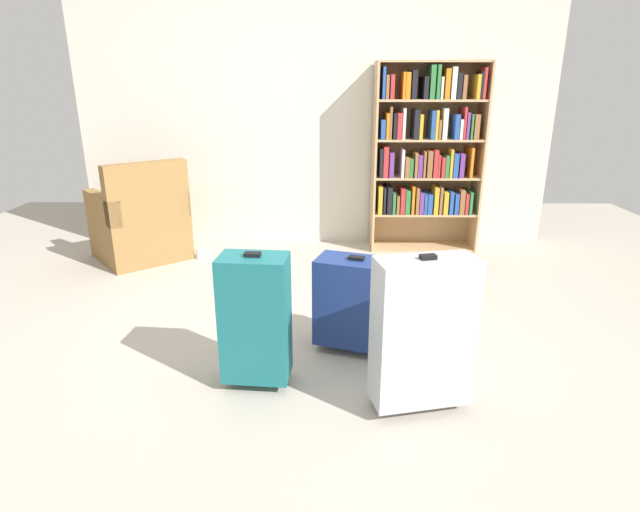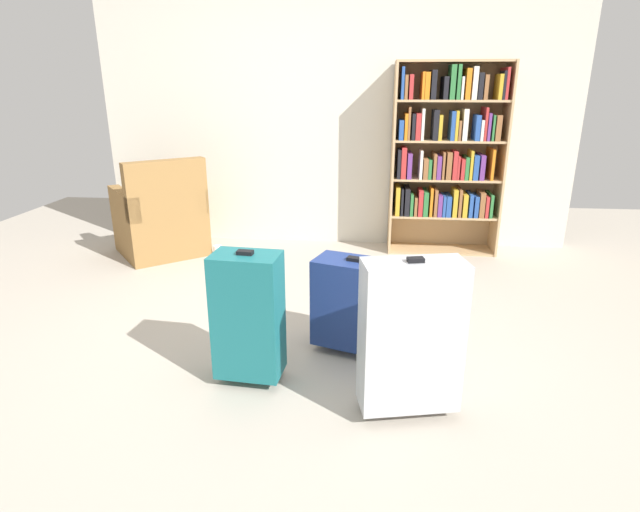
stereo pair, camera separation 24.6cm
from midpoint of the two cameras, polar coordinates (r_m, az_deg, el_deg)
name	(u,v)px [view 2 (the right image)]	position (r m, az deg, el deg)	size (l,w,h in m)	color
ground_plane	(308,343)	(3.14, 0.96, -9.85)	(7.83, 7.83, 0.00)	#B2A899
back_wall	(335,108)	(4.96, 3.23, 16.34)	(4.47, 0.10, 2.60)	beige
bookshelf	(446,153)	(4.82, 15.46, 11.08)	(0.99, 0.34, 1.71)	tan
armchair	(161,221)	(4.85, -16.08, 3.83)	(0.99, 0.99, 0.90)	olive
mug	(218,250)	(4.76, -9.97, 0.61)	(0.12, 0.08, 0.10)	white
suitcase_teal	(248,315)	(2.62, -5.43, -6.74)	(0.36, 0.25, 0.73)	#19666B
suitcase_navy_blue	(354,303)	(2.95, 6.22, -5.33)	(0.50, 0.37, 0.59)	navy
suitcase_silver	(411,336)	(2.40, 13.12, -8.84)	(0.49, 0.29, 0.79)	#B7BABF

